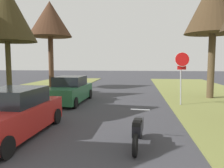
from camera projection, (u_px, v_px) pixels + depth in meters
stop_sign_far at (182, 67)px, 12.33m from camera, size 0.81×0.49×2.95m
street_tree_right_mid_b at (214, 5)px, 14.37m from camera, size 3.66×3.66×8.06m
street_tree_left_mid_b at (6, 13)px, 14.16m from camera, size 3.73×3.73×7.41m
street_tree_left_far at (50, 20)px, 19.78m from camera, size 3.86×3.86×7.79m
parked_sedan_red at (12, 114)px, 7.35m from camera, size 2.02×4.43×1.57m
parked_sedan_green at (69, 90)px, 13.50m from camera, size 2.02×4.43×1.57m
parked_motorcycle at (138, 130)px, 6.43m from camera, size 0.60×2.05×0.97m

